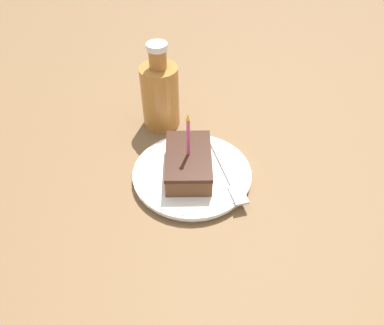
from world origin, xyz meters
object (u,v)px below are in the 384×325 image
Objects in this scene: plate at (192,174)px; fork at (229,175)px; bottle at (160,94)px; cake_slice at (188,162)px.

fork reaches higher than plate.
bottle is (0.06, -0.17, 0.06)m from plate.
fork is at bearing 125.19° from bottle.
cake_slice is at bearing 108.65° from bottle.
bottle is at bearing -71.35° from cake_slice.
cake_slice is 0.78× the size of fork.
bottle reaches higher than fork.
cake_slice is 0.08m from fork.
plate is at bearing 178.75° from cake_slice.
bottle is (0.06, -0.17, 0.03)m from cake_slice.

